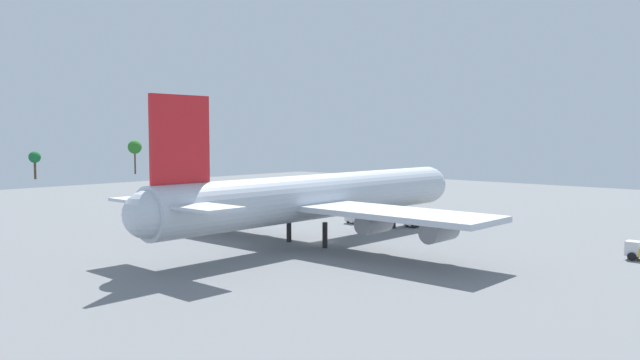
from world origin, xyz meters
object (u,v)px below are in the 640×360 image
(cargo_loader, at_px, (417,220))
(safety_cone_nose, at_px, (444,222))
(cargo_airplane, at_px, (319,197))
(baggage_tug, at_px, (196,215))
(catering_truck, at_px, (358,216))

(cargo_loader, height_order, safety_cone_nose, cargo_loader)
(cargo_airplane, distance_m, safety_cone_nose, 28.81)
(cargo_airplane, height_order, cargo_loader, cargo_airplane)
(cargo_airplane, relative_size, baggage_tug, 12.59)
(catering_truck, bearing_deg, safety_cone_nose, -55.52)
(baggage_tug, distance_m, cargo_loader, 38.45)
(cargo_loader, bearing_deg, safety_cone_nose, -15.54)
(baggage_tug, relative_size, cargo_loader, 0.98)
(catering_truck, distance_m, cargo_loader, 10.81)
(catering_truck, xyz_separation_m, baggage_tug, (-18.49, 21.71, 0.08))
(catering_truck, bearing_deg, cargo_loader, -76.67)
(baggage_tug, xyz_separation_m, cargo_loader, (20.98, -32.22, -0.08))
(cargo_loader, relative_size, safety_cone_nose, 6.63)
(cargo_loader, xyz_separation_m, safety_cone_nose, (5.85, -1.63, -0.70))
(catering_truck, relative_size, cargo_loader, 1.07)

